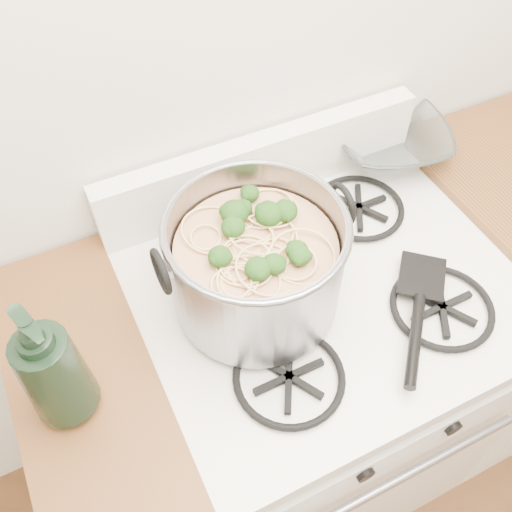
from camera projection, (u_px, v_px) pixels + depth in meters
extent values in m
cube|color=white|center=(310.00, 393.00, 1.55)|extent=(0.76, 0.65, 0.81)
cube|color=white|center=(326.00, 292.00, 1.18)|extent=(0.76, 0.65, 0.04)
cube|color=black|center=(375.00, 499.00, 1.36)|extent=(0.58, 0.02, 0.46)
cube|color=black|center=(328.00, 282.00, 1.15)|extent=(0.60, 0.56, 0.02)
cylinder|color=black|center=(363.00, 470.00, 1.05)|extent=(0.04, 0.03, 0.04)
cylinder|color=black|center=(450.00, 424.00, 1.10)|extent=(0.04, 0.03, 0.04)
cube|color=silver|center=(129.00, 471.00, 1.38)|extent=(0.25, 0.65, 0.88)
cube|color=#4D2812|center=(85.00, 386.00, 1.02)|extent=(0.25, 0.65, 0.04)
cylinder|color=gray|center=(256.00, 263.00, 1.03)|extent=(0.32, 0.32, 0.21)
torus|color=gray|center=(256.00, 226.00, 0.96)|extent=(0.33, 0.33, 0.01)
torus|color=black|center=(161.00, 272.00, 0.93)|extent=(0.01, 0.08, 0.08)
torus|color=black|center=(342.00, 204.00, 1.02)|extent=(0.01, 0.08, 0.08)
cylinder|color=tan|center=(256.00, 272.00, 1.06)|extent=(0.29, 0.29, 0.16)
sphere|color=#1D4211|center=(256.00, 239.00, 0.98)|extent=(0.04, 0.04, 0.04)
sphere|color=#1D4211|center=(256.00, 239.00, 0.98)|extent=(0.04, 0.04, 0.04)
sphere|color=#1D4211|center=(256.00, 239.00, 0.98)|extent=(0.04, 0.04, 0.04)
sphere|color=#1D4211|center=(256.00, 239.00, 0.98)|extent=(0.04, 0.04, 0.04)
sphere|color=#1D4211|center=(256.00, 239.00, 0.98)|extent=(0.04, 0.04, 0.04)
sphere|color=#1D4211|center=(256.00, 239.00, 0.98)|extent=(0.04, 0.04, 0.04)
sphere|color=#1D4211|center=(256.00, 239.00, 0.98)|extent=(0.04, 0.04, 0.04)
sphere|color=#1D4211|center=(256.00, 239.00, 0.98)|extent=(0.04, 0.04, 0.04)
sphere|color=#1D4211|center=(256.00, 239.00, 0.98)|extent=(0.04, 0.04, 0.04)
sphere|color=#1D4211|center=(256.00, 239.00, 0.98)|extent=(0.04, 0.04, 0.04)
sphere|color=#1D4211|center=(256.00, 239.00, 0.98)|extent=(0.04, 0.04, 0.04)
imported|color=white|center=(388.00, 145.00, 1.38)|extent=(0.14, 0.14, 0.03)
imported|color=black|center=(49.00, 365.00, 0.87)|extent=(0.14, 0.14, 0.28)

